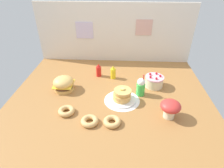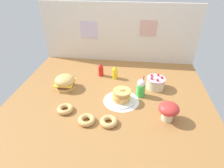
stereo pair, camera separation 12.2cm
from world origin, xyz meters
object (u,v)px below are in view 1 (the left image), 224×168
at_px(pancake_stack, 122,96).
at_px(donut_pink_glaze, 66,111).
at_px(burger, 64,84).
at_px(donut_vanilla, 112,121).
at_px(mustard_bottle, 113,73).
at_px(mushroom_stool, 170,108).
at_px(cream_soda_cup, 141,87).
at_px(layer_cake, 154,81).
at_px(donut_chocolate, 90,121).
at_px(ketchup_bottle, 99,70).

relative_size(pancake_stack, donut_pink_glaze, 1.83).
xyz_separation_m(burger, donut_vanilla, (0.63, -0.56, -0.06)).
distance_m(mustard_bottle, mushroom_stool, 0.96).
bearing_deg(donut_vanilla, burger, 138.11).
distance_m(cream_soda_cup, donut_vanilla, 0.60).
relative_size(donut_pink_glaze, mushroom_stool, 0.85).
distance_m(burger, layer_cake, 1.13).
bearing_deg(burger, mushroom_stool, -19.74).
height_order(layer_cake, cream_soda_cup, cream_soda_cup).
height_order(mustard_bottle, mushroom_stool, mushroom_stool).
relative_size(pancake_stack, mushroom_stool, 1.55).
bearing_deg(layer_cake, cream_soda_cup, -133.88).
distance_m(layer_cake, donut_vanilla, 0.86).
xyz_separation_m(mustard_bottle, donut_vanilla, (0.04, -0.87, -0.06)).
distance_m(burger, cream_soda_cup, 0.93).
height_order(donut_chocolate, mushroom_stool, mushroom_stool).
height_order(burger, mushroom_stool, mushroom_stool).
bearing_deg(burger, pancake_stack, -14.32).
xyz_separation_m(burger, donut_pink_glaze, (0.14, -0.43, -0.06)).
xyz_separation_m(pancake_stack, donut_vanilla, (-0.09, -0.38, -0.04)).
bearing_deg(mustard_bottle, mushroom_stool, -50.77).
height_order(pancake_stack, mustard_bottle, mustard_bottle).
relative_size(pancake_stack, ketchup_bottle, 1.70).
height_order(cream_soda_cup, donut_vanilla, cream_soda_cup).
bearing_deg(donut_chocolate, donut_pink_glaze, 153.02).
height_order(layer_cake, ketchup_bottle, ketchup_bottle).
bearing_deg(cream_soda_cup, ketchup_bottle, 142.74).
distance_m(cream_soda_cup, donut_chocolate, 0.74).
xyz_separation_m(ketchup_bottle, donut_pink_glaze, (-0.25, -0.79, -0.06)).
distance_m(mustard_bottle, cream_soda_cup, 0.50).
height_order(mustard_bottle, donut_chocolate, mustard_bottle).
relative_size(ketchup_bottle, donut_chocolate, 1.08).
bearing_deg(layer_cake, donut_vanilla, -125.05).
relative_size(pancake_stack, donut_chocolate, 1.83).
relative_size(layer_cake, donut_pink_glaze, 1.34).
xyz_separation_m(donut_pink_glaze, donut_vanilla, (0.48, -0.13, 0.00)).
height_order(donut_pink_glaze, mushroom_stool, mushroom_stool).
height_order(layer_cake, mushroom_stool, mushroom_stool).
relative_size(cream_soda_cup, donut_pink_glaze, 1.61).
relative_size(pancake_stack, cream_soda_cup, 1.13).
bearing_deg(donut_chocolate, ketchup_bottle, 91.11).
xyz_separation_m(cream_soda_cup, donut_chocolate, (-0.53, -0.51, -0.08)).
relative_size(mustard_bottle, donut_vanilla, 1.08).
relative_size(cream_soda_cup, donut_vanilla, 1.61).
distance_m(burger, donut_chocolate, 0.70).
xyz_separation_m(burger, mustard_bottle, (0.59, 0.31, 0.00)).
relative_size(burger, pancake_stack, 0.78).
distance_m(layer_cake, mushroom_stool, 0.58).
relative_size(layer_cake, cream_soda_cup, 0.83).
bearing_deg(layer_cake, mushroom_stool, -82.11).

